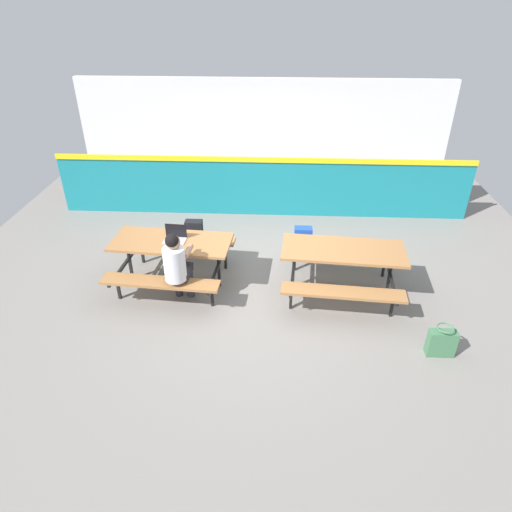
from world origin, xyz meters
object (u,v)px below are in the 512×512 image
at_px(picnic_table_right, 342,259).
at_px(laptop_silver, 175,237).
at_px(tote_bag_bright, 442,342).
at_px(satchel_spare, 303,239).
at_px(student_nearer, 177,264).
at_px(picnic_table_left, 172,251).
at_px(backpack_dark, 194,232).

relative_size(picnic_table_right, laptop_silver, 5.38).
height_order(tote_bag_bright, satchel_spare, satchel_spare).
bearing_deg(satchel_spare, student_nearer, -137.29).
xyz_separation_m(picnic_table_left, laptop_silver, (0.06, 0.03, 0.21)).
distance_m(student_nearer, tote_bag_bright, 3.56).
distance_m(picnic_table_right, laptop_silver, 2.47).
xyz_separation_m(picnic_table_left, backpack_dark, (0.09, 1.26, -0.36)).
distance_m(picnic_table_left, backpack_dark, 1.32).
height_order(student_nearer, laptop_silver, student_nearer).
bearing_deg(student_nearer, backpack_dark, 93.18).
bearing_deg(student_nearer, tote_bag_bright, -13.73).
height_order(picnic_table_left, tote_bag_bright, picnic_table_left).
bearing_deg(picnic_table_right, backpack_dark, 150.38).
relative_size(picnic_table_left, student_nearer, 1.50).
relative_size(laptop_silver, tote_bag_bright, 0.78).
height_order(backpack_dark, tote_bag_bright, backpack_dark).
relative_size(picnic_table_left, tote_bag_bright, 4.21).
bearing_deg(student_nearer, picnic_table_left, 108.76).
bearing_deg(picnic_table_left, laptop_silver, 29.96).
bearing_deg(student_nearer, laptop_silver, 102.78).
height_order(picnic_table_right, student_nearer, student_nearer).
relative_size(picnic_table_left, laptop_silver, 5.38).
relative_size(laptop_silver, backpack_dark, 0.76).
bearing_deg(satchel_spare, backpack_dark, 175.19).
xyz_separation_m(student_nearer, satchel_spare, (1.81, 1.68, -0.49)).
xyz_separation_m(picnic_table_right, tote_bag_bright, (1.10, -1.30, -0.38)).
bearing_deg(student_nearer, satchel_spare, 42.71).
bearing_deg(picnic_table_left, picnic_table_right, -2.59).
relative_size(tote_bag_bright, satchel_spare, 0.98).
bearing_deg(satchel_spare, tote_bag_bright, -57.37).
xyz_separation_m(picnic_table_right, student_nearer, (-2.32, -0.46, 0.13)).
bearing_deg(laptop_silver, student_nearer, -77.22).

